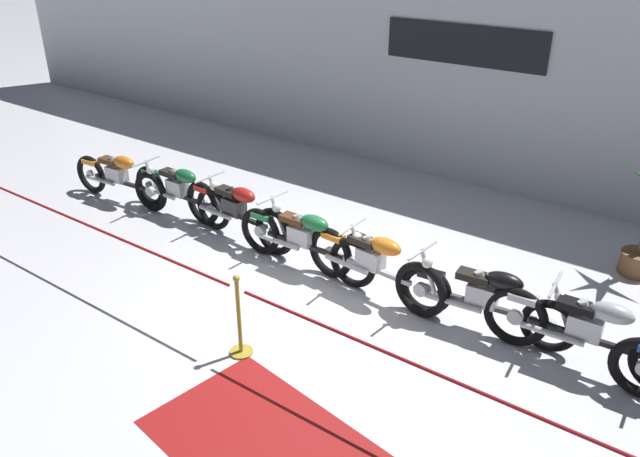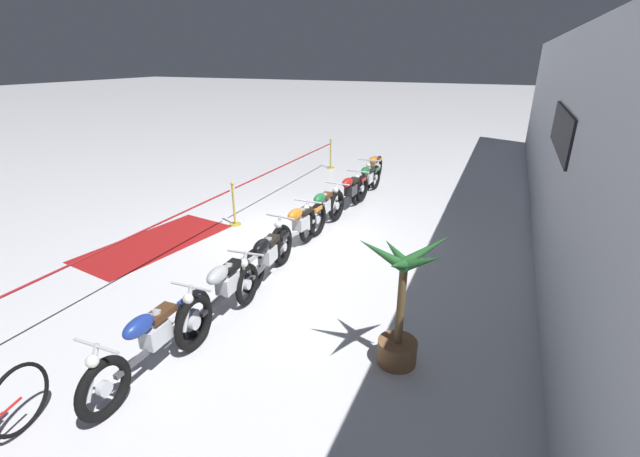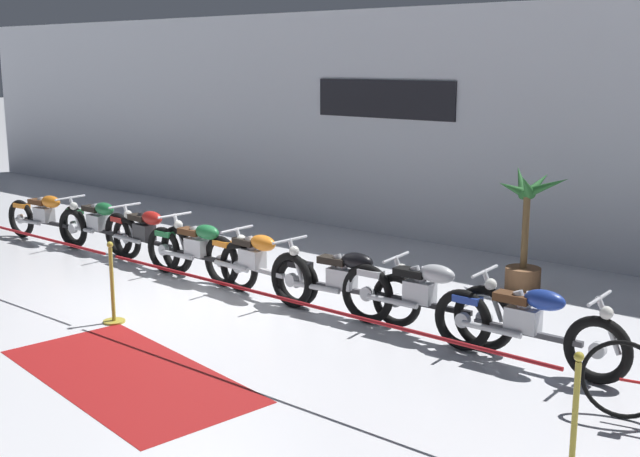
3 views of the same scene
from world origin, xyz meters
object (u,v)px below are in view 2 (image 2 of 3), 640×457
stanchion_far_left (265,179)px  floor_banner (156,243)px  motorcycle_green_3 (322,209)px  stanchion_mid_left (234,211)px  motorcycle_red_2 (350,193)px  potted_palm_left_of_row (401,308)px  motorcycle_orange_0 (374,169)px  motorcycle_orange_4 (300,226)px  motorcycle_silver_6 (226,289)px  motorcycle_blue_7 (153,340)px  motorcycle_green_1 (367,180)px  motorcycle_black_5 (266,258)px

stanchion_far_left → floor_banner: stanchion_far_left is taller
motorcycle_green_3 → stanchion_mid_left: stanchion_mid_left is taller
motorcycle_red_2 → motorcycle_green_3: size_ratio=1.00×
potted_palm_left_of_row → stanchion_mid_left: potted_palm_left_of_row is taller
stanchion_mid_left → motorcycle_orange_0: bearing=157.2°
motorcycle_orange_4 → stanchion_far_left: stanchion_far_left is taller
motorcycle_silver_6 → motorcycle_blue_7: motorcycle_silver_6 is taller
motorcycle_orange_4 → stanchion_far_left: 2.87m
motorcycle_green_3 → motorcycle_blue_7: 5.29m
motorcycle_silver_6 → floor_banner: size_ratio=0.75×
motorcycle_orange_0 → potted_palm_left_of_row: 8.51m
motorcycle_green_1 → motorcycle_silver_6: (6.67, -0.11, 0.01)m
motorcycle_black_5 → motorcycle_blue_7: 2.59m
motorcycle_red_2 → motorcycle_orange_4: bearing=-3.5°
motorcycle_red_2 → motorcycle_orange_4: motorcycle_orange_4 is taller
motorcycle_red_2 → stanchion_mid_left: size_ratio=2.26×
motorcycle_orange_4 → motorcycle_blue_7: 4.12m
motorcycle_red_2 → motorcycle_green_3: 1.45m
motorcycle_green_3 → motorcycle_black_5: size_ratio=1.08×
potted_palm_left_of_row → motorcycle_orange_0: bearing=-161.2°
motorcycle_red_2 → motorcycle_blue_7: motorcycle_red_2 is taller
stanchion_mid_left → stanchion_far_left: bearing=180.0°
stanchion_mid_left → motorcycle_orange_4: bearing=74.0°
motorcycle_green_1 → stanchion_far_left: 2.90m
motorcycle_green_3 → motorcycle_silver_6: 3.90m
motorcycle_red_2 → motorcycle_green_3: bearing=-5.7°
stanchion_mid_left → potted_palm_left_of_row: bearing=54.9°
motorcycle_orange_0 → potted_palm_left_of_row: bearing=18.8°
motorcycle_black_5 → stanchion_mid_left: 2.97m
motorcycle_orange_4 → motorcycle_silver_6: bearing=1.9°
motorcycle_red_2 → motorcycle_silver_6: bearing=-0.8°
floor_banner → motorcycle_orange_4: bearing=117.1°
motorcycle_green_1 → stanchion_mid_left: size_ratio=2.19×
floor_banner → motorcycle_green_1: bearing=155.8°
motorcycle_green_1 → stanchion_far_left: stanchion_far_left is taller
motorcycle_red_2 → motorcycle_black_5: motorcycle_red_2 is taller
motorcycle_orange_0 → motorcycle_orange_4: 5.29m
motorcycle_orange_0 → potted_palm_left_of_row: size_ratio=1.23×
motorcycle_green_3 → stanchion_far_left: stanchion_far_left is taller
motorcycle_red_2 → floor_banner: size_ratio=0.75×
motorcycle_orange_4 → motorcycle_black_5: bearing=3.7°
stanchion_far_left → motorcycle_orange_0: bearing=148.5°
motorcycle_black_5 → motorcycle_red_2: bearing=179.2°
motorcycle_black_5 → motorcycle_blue_7: bearing=-2.6°
floor_banner → stanchion_far_left: bearing=170.7°
motorcycle_orange_0 → stanchion_far_left: 3.80m
stanchion_far_left → motorcycle_orange_4: bearing=44.0°
motorcycle_blue_7 → stanchion_mid_left: stanchion_mid_left is taller
motorcycle_green_1 → stanchion_mid_left: stanchion_mid_left is taller
motorcycle_orange_0 → motorcycle_silver_6: 8.02m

